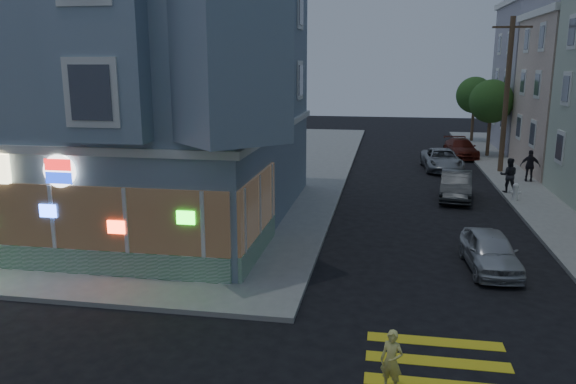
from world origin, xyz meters
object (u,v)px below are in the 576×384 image
(parked_car_a, at_px, (490,251))
(running_child, at_px, (392,361))
(parked_car_d, at_px, (442,160))
(fire_hydrant, at_px, (515,191))
(traffic_signal, at_px, (217,157))
(parked_car_b, at_px, (456,186))
(street_tree_far, at_px, (475,95))
(parked_car_c, at_px, (461,148))
(pedestrian_b, at_px, (530,166))
(utility_pole, at_px, (507,93))
(pedestrian_a, at_px, (509,175))
(street_tree_near, at_px, (491,102))

(parked_car_a, bearing_deg, running_child, -116.54)
(parked_car_d, relative_size, fire_hydrant, 5.71)
(traffic_signal, relative_size, fire_hydrant, 6.49)
(parked_car_b, height_order, traffic_signal, traffic_signal)
(running_child, xyz_separation_m, traffic_signal, (-5.26, 5.46, 3.15))
(running_child, height_order, parked_car_b, parked_car_b)
(street_tree_far, xyz_separation_m, parked_car_b, (-3.60, -21.27, -3.25))
(parked_car_c, bearing_deg, pedestrian_b, -79.07)
(pedestrian_b, height_order, parked_car_b, pedestrian_b)
(traffic_signal, bearing_deg, fire_hydrant, 68.31)
(parked_car_d, height_order, fire_hydrant, parked_car_d)
(utility_pole, xyz_separation_m, pedestrian_b, (1.00, -2.87, -3.78))
(utility_pole, height_order, parked_car_a, utility_pole)
(parked_car_a, relative_size, fire_hydrant, 4.43)
(utility_pole, xyz_separation_m, parked_car_b, (-3.40, -7.27, -4.12))
(pedestrian_a, height_order, traffic_signal, traffic_signal)
(running_child, distance_m, parked_car_b, 17.61)
(parked_car_c, bearing_deg, parked_car_d, -114.73)
(running_child, distance_m, pedestrian_a, 19.62)
(street_tree_near, relative_size, parked_car_d, 1.12)
(pedestrian_a, xyz_separation_m, parked_car_c, (-0.95, 11.63, -0.37))
(pedestrian_a, xyz_separation_m, parked_car_a, (-2.70, -11.19, -0.39))
(street_tree_far, bearing_deg, pedestrian_a, -92.59)
(utility_pole, xyz_separation_m, parked_car_a, (-3.40, -17.06, -4.17))
(running_child, xyz_separation_m, pedestrian_a, (5.85, 18.73, 0.37))
(street_tree_near, xyz_separation_m, parked_car_b, (-3.60, -13.27, -3.25))
(parked_car_d, bearing_deg, pedestrian_b, -41.66)
(parked_car_b, distance_m, parked_car_d, 7.83)
(pedestrian_b, distance_m, traffic_signal, 20.89)
(utility_pole, bearing_deg, pedestrian_a, -96.80)
(street_tree_far, xyz_separation_m, pedestrian_b, (0.80, -16.87, -2.91))
(utility_pole, distance_m, pedestrian_b, 4.85)
(parked_car_c, relative_size, fire_hydrant, 5.41)
(street_tree_far, height_order, fire_hydrant, street_tree_far)
(street_tree_near, relative_size, parked_car_b, 1.28)
(parked_car_b, distance_m, parked_car_c, 13.14)
(street_tree_far, bearing_deg, street_tree_near, -90.00)
(running_child, xyz_separation_m, parked_car_b, (3.15, 17.33, 0.03))
(pedestrian_a, bearing_deg, fire_hydrant, 95.45)
(running_child, bearing_deg, street_tree_far, 103.26)
(traffic_signal, bearing_deg, running_child, -23.81)
(parked_car_a, distance_m, parked_car_c, 22.88)
(running_child, xyz_separation_m, pedestrian_b, (7.55, 21.73, 0.37))
(street_tree_far, xyz_separation_m, parked_car_c, (-1.85, -8.24, -3.28))
(street_tree_near, distance_m, parked_car_b, 14.13)
(pedestrian_b, bearing_deg, parked_car_b, 56.27)
(running_child, distance_m, parked_car_c, 30.75)
(running_child, height_order, pedestrian_a, pedestrian_a)
(utility_pole, xyz_separation_m, traffic_signal, (-11.81, -19.14, -1.00))
(street_tree_near, height_order, pedestrian_b, street_tree_near)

